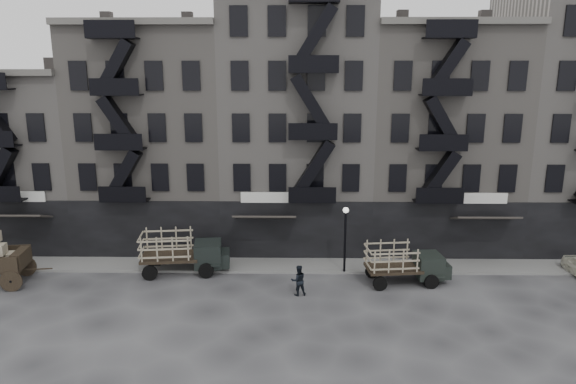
{
  "coord_description": "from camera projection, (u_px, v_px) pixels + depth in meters",
  "views": [
    {
      "loc": [
        -0.04,
        -27.32,
        12.4
      ],
      "look_at": [
        -0.52,
        4.0,
        4.88
      ],
      "focal_mm": 32.0,
      "sensor_mm": 36.0,
      "label": 1
    }
  ],
  "objects": [
    {
      "name": "pedestrian_mid",
      "position": [
        298.0,
        280.0,
        28.71
      ],
      "size": [
        1.0,
        0.87,
        1.77
      ],
      "primitive_type": "imported",
      "rotation": [
        0.0,
        0.0,
        3.4
      ],
      "color": "black",
      "rests_on": "ground"
    },
    {
      "name": "building_east",
      "position": [
        576.0,
        118.0,
        36.61
      ],
      "size": [
        10.0,
        11.35,
        19.2
      ],
      "color": "gray",
      "rests_on": "ground"
    },
    {
      "name": "building_mideast",
      "position": [
        434.0,
        139.0,
        37.11
      ],
      "size": [
        10.0,
        11.35,
        16.2
      ],
      "color": "gray",
      "rests_on": "ground"
    },
    {
      "name": "building_center",
      "position": [
        296.0,
        124.0,
        37.02
      ],
      "size": [
        10.0,
        11.35,
        18.2
      ],
      "color": "gray",
      "rests_on": "ground"
    },
    {
      "name": "stake_truck_west",
      "position": [
        182.0,
        249.0,
        31.75
      ],
      "size": [
        5.55,
        2.73,
        2.69
      ],
      "rotation": [
        0.0,
        0.0,
        0.12
      ],
      "color": "black",
      "rests_on": "ground"
    },
    {
      "name": "building_midwest",
      "position": [
        159.0,
        138.0,
        37.4
      ],
      "size": [
        10.0,
        11.35,
        16.2
      ],
      "color": "gray",
      "rests_on": "ground"
    },
    {
      "name": "sidewalk",
      "position": [
        296.0,
        265.0,
        33.08
      ],
      "size": [
        55.0,
        2.5,
        0.15
      ],
      "primitive_type": "cube",
      "color": "slate",
      "rests_on": "ground"
    },
    {
      "name": "stake_truck_east",
      "position": [
        405.0,
        261.0,
        30.2
      ],
      "size": [
        5.03,
        2.45,
        2.44
      ],
      "rotation": [
        0.0,
        0.0,
        0.11
      ],
      "color": "black",
      "rests_on": "ground"
    },
    {
      "name": "building_west",
      "position": [
        26.0,
        158.0,
        37.9
      ],
      "size": [
        10.0,
        11.35,
        13.2
      ],
      "color": "gray",
      "rests_on": "ground"
    },
    {
      "name": "ground",
      "position": [
        296.0,
        291.0,
        29.46
      ],
      "size": [
        140.0,
        140.0,
        0.0
      ],
      "primitive_type": "plane",
      "color": "#38383A",
      "rests_on": "ground"
    },
    {
      "name": "lamp_post",
      "position": [
        345.0,
        231.0,
        31.29
      ],
      "size": [
        0.36,
        0.36,
        4.28
      ],
      "color": "black",
      "rests_on": "ground"
    }
  ]
}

